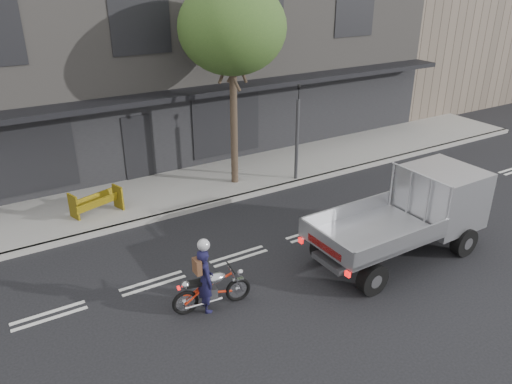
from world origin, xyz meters
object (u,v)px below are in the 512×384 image
(flatbed_ute, at_px, (429,203))
(construction_barrier, at_px, (98,204))
(rider, at_px, (205,280))
(motorcycle, at_px, (212,289))
(traffic_light_pole, at_px, (297,138))
(street_tree, at_px, (232,29))

(flatbed_ute, height_order, construction_barrier, flatbed_ute)
(rider, distance_m, construction_barrier, 5.62)
(flatbed_ute, bearing_deg, construction_barrier, 139.15)
(motorcycle, xyz_separation_m, flatbed_ute, (6.20, -0.56, 0.80))
(rider, relative_size, construction_barrier, 1.06)
(motorcycle, height_order, rider, rider)
(traffic_light_pole, height_order, flatbed_ute, traffic_light_pole)
(motorcycle, relative_size, construction_barrier, 1.28)
(traffic_light_pole, bearing_deg, construction_barrier, 174.63)
(rider, bearing_deg, construction_barrier, 17.11)
(flatbed_ute, xyz_separation_m, construction_barrier, (-7.23, 6.11, -0.74))
(street_tree, xyz_separation_m, rider, (-3.91, -5.76, -4.51))
(street_tree, relative_size, motorcycle, 3.67)
(motorcycle, height_order, flatbed_ute, flatbed_ute)
(rider, xyz_separation_m, flatbed_ute, (6.35, -0.56, 0.52))
(traffic_light_pole, bearing_deg, motorcycle, -139.55)
(street_tree, bearing_deg, traffic_light_pole, -23.03)
(motorcycle, xyz_separation_m, construction_barrier, (-1.03, 5.55, 0.07))
(traffic_light_pole, distance_m, motorcycle, 7.66)
(traffic_light_pole, xyz_separation_m, construction_barrier, (-6.79, 0.64, -1.10))
(rider, bearing_deg, street_tree, -26.04)
(flatbed_ute, distance_m, construction_barrier, 9.49)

